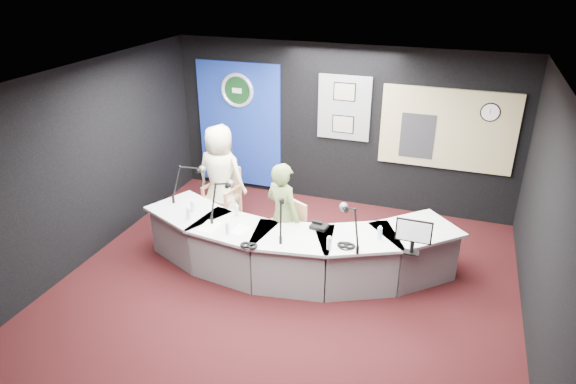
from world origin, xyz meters
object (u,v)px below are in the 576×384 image
(armchair_left, at_px, (222,198))
(armchair_right, at_px, (283,233))
(broadcast_desk, at_px, (292,247))
(person_man, at_px, (220,175))
(person_woman, at_px, (283,216))

(armchair_left, distance_m, armchair_right, 1.66)
(broadcast_desk, relative_size, armchair_left, 5.22)
(broadcast_desk, relative_size, person_man, 2.66)
(armchair_right, height_order, person_man, person_man)
(broadcast_desk, bearing_deg, armchair_right, 146.87)
(armchair_right, bearing_deg, person_man, 176.51)
(broadcast_desk, xyz_separation_m, person_woman, (-0.18, 0.12, 0.41))
(broadcast_desk, height_order, person_woman, person_woman)
(armchair_right, distance_m, person_woman, 0.27)
(person_woman, bearing_deg, armchair_left, -8.79)
(armchair_right, distance_m, person_man, 1.69)
(broadcast_desk, distance_m, armchair_right, 0.26)
(person_man, bearing_deg, broadcast_desk, 149.45)
(armchair_left, relative_size, person_woman, 0.55)
(person_man, bearing_deg, person_woman, 149.50)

